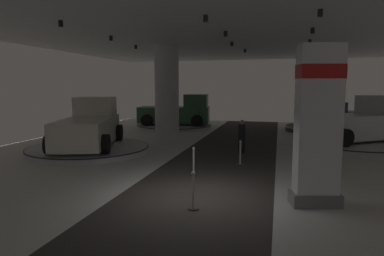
% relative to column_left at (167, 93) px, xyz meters
% --- Properties ---
extents(ground, '(24.00, 44.00, 0.06)m').
position_rel_column_left_xyz_m(ground, '(4.13, -9.90, -2.77)').
color(ground, silver).
extents(column_left, '(1.41, 1.41, 5.50)m').
position_rel_column_left_xyz_m(column_left, '(0.00, 0.00, 0.00)').
color(column_left, silver).
rests_on(column_left, ground).
extents(brand_sign_pylon, '(1.38, 0.92, 4.21)m').
position_rel_column_left_xyz_m(brand_sign_pylon, '(7.38, -9.89, -0.57)').
color(brand_sign_pylon, slate).
rests_on(brand_sign_pylon, ground).
extents(display_platform_deep_right, '(5.72, 5.72, 0.36)m').
position_rel_column_left_xyz_m(display_platform_deep_right, '(9.69, 6.37, -2.55)').
color(display_platform_deep_right, '#333338').
rests_on(display_platform_deep_right, ground).
extents(display_car_deep_right, '(4.44, 2.77, 1.71)m').
position_rel_column_left_xyz_m(display_car_deep_right, '(9.72, 6.38, -1.62)').
color(display_car_deep_right, navy).
rests_on(display_car_deep_right, display_platform_deep_right).
extents(display_platform_far_right, '(6.08, 6.08, 0.37)m').
position_rel_column_left_xyz_m(display_platform_far_right, '(10.21, -0.31, -2.55)').
color(display_platform_far_right, '#B7B7BC').
rests_on(display_platform_far_right, ground).
extents(pickup_truck_far_right, '(5.53, 4.81, 2.30)m').
position_rel_column_left_xyz_m(pickup_truck_far_right, '(10.47, -0.12, -1.44)').
color(pickup_truck_far_right, silver).
rests_on(pickup_truck_far_right, display_platform_far_right).
extents(display_platform_deep_left, '(5.68, 5.68, 0.25)m').
position_rel_column_left_xyz_m(display_platform_deep_left, '(-1.37, 5.87, -2.61)').
color(display_platform_deep_left, '#B7B7BC').
rests_on(display_platform_deep_left, ground).
extents(pickup_truck_deep_left, '(5.53, 3.22, 2.30)m').
position_rel_column_left_xyz_m(pickup_truck_deep_left, '(-1.05, 5.91, -1.57)').
color(pickup_truck_deep_left, '#2D5638').
rests_on(pickup_truck_deep_left, display_platform_deep_left).
extents(display_platform_mid_left, '(5.68, 5.68, 0.30)m').
position_rel_column_left_xyz_m(display_platform_mid_left, '(-2.35, -4.78, -2.58)').
color(display_platform_mid_left, '#B7B7BC').
rests_on(display_platform_mid_left, ground).
extents(pickup_truck_mid_left, '(3.86, 5.68, 2.30)m').
position_rel_column_left_xyz_m(pickup_truck_mid_left, '(-2.45, -4.47, -1.52)').
color(pickup_truck_mid_left, silver).
rests_on(pickup_truck_mid_left, display_platform_mid_left).
extents(visitor_walking_near, '(0.32, 0.32, 1.59)m').
position_rel_column_left_xyz_m(visitor_walking_near, '(4.73, -3.14, -1.84)').
color(visitor_walking_near, black).
rests_on(visitor_walking_near, ground).
extents(stanchion_a, '(0.28, 0.28, 1.01)m').
position_rel_column_left_xyz_m(stanchion_a, '(3.50, -7.59, -2.38)').
color(stanchion_a, '#333338').
rests_on(stanchion_a, ground).
extents(stanchion_b, '(0.28, 0.28, 1.01)m').
position_rel_column_left_xyz_m(stanchion_b, '(4.33, -11.00, -2.38)').
color(stanchion_b, '#333338').
rests_on(stanchion_b, ground).
extents(stanchion_c, '(0.28, 0.28, 1.01)m').
position_rel_column_left_xyz_m(stanchion_c, '(4.94, -5.63, -2.38)').
color(stanchion_c, '#333338').
rests_on(stanchion_c, ground).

